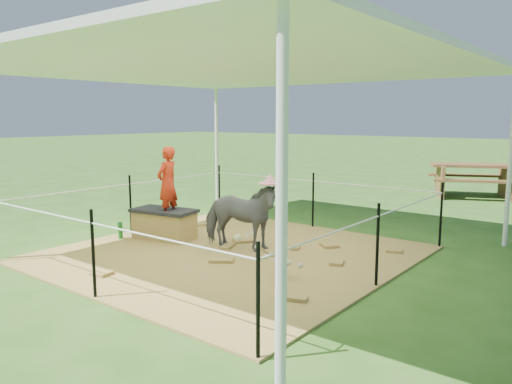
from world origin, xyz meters
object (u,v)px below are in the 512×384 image
Objects in this scene: woman at (167,177)px; foal at (282,260)px; straw_bale at (164,225)px; picnic_table_near at (473,180)px; pony at (239,216)px; green_bottle at (120,230)px.

foal is (2.54, -0.45, -0.79)m from woman.
straw_bale is 8.18m from picnic_table_near.
picnic_table_near is (1.27, 7.53, -0.12)m from pony.
foal is at bearing -9.79° from straw_bale.
picnic_table_near is (2.68, 7.72, 0.17)m from straw_bale.
straw_bale is 0.72m from green_bottle.
woman is 4.32× the size of green_bottle.
pony reaches higher than picnic_table_near.
foal is at bearing -135.87° from pony.
woman is 8.17m from picnic_table_near.
woman is at bearing 171.94° from foal.
green_bottle is (-0.55, -0.45, -0.08)m from straw_bale.
green_bottle is 0.34× the size of foal.
pony is 1.51× the size of foal.
picnic_table_near reaches higher than green_bottle.
picnic_table_near reaches higher than foal.
straw_bale is at bearing -133.92° from picnic_table_near.
picnic_table_near is at bearing 151.45° from woman.
foal is at bearing -115.08° from picnic_table_near.
foal is (1.22, -0.65, -0.29)m from pony.
straw_bale is 0.83× the size of woman.
green_bottle is 0.13× the size of picnic_table_near.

